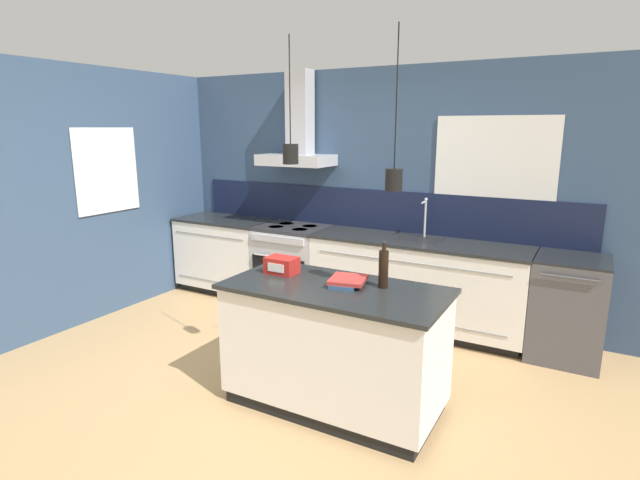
{
  "coord_description": "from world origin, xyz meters",
  "views": [
    {
      "loc": [
        2.12,
        -2.94,
        1.99
      ],
      "look_at": [
        0.09,
        0.69,
        1.05
      ],
      "focal_mm": 28.0,
      "sensor_mm": 36.0,
      "label": 1
    }
  ],
  "objects_px": {
    "oven_range": "(293,265)",
    "bottle_on_island": "(383,268)",
    "book_stack": "(347,281)",
    "dishwasher": "(568,308)",
    "red_supply_box": "(282,265)"
  },
  "relations": [
    {
      "from": "dishwasher",
      "to": "book_stack",
      "type": "height_order",
      "value": "book_stack"
    },
    {
      "from": "oven_range",
      "to": "book_stack",
      "type": "distance_m",
      "value": 2.24
    },
    {
      "from": "oven_range",
      "to": "book_stack",
      "type": "height_order",
      "value": "book_stack"
    },
    {
      "from": "book_stack",
      "to": "oven_range",
      "type": "bearing_deg",
      "value": 132.25
    },
    {
      "from": "oven_range",
      "to": "book_stack",
      "type": "bearing_deg",
      "value": -47.75
    },
    {
      "from": "bottle_on_island",
      "to": "oven_range",
      "type": "bearing_deg",
      "value": 137.96
    },
    {
      "from": "oven_range",
      "to": "bottle_on_island",
      "type": "distance_m",
      "value": 2.38
    },
    {
      "from": "dishwasher",
      "to": "bottle_on_island",
      "type": "relative_size",
      "value": 2.79
    },
    {
      "from": "bottle_on_island",
      "to": "red_supply_box",
      "type": "xyz_separation_m",
      "value": [
        -0.8,
        -0.05,
        -0.08
      ]
    },
    {
      "from": "oven_range",
      "to": "dishwasher",
      "type": "height_order",
      "value": "same"
    },
    {
      "from": "book_stack",
      "to": "red_supply_box",
      "type": "height_order",
      "value": "red_supply_box"
    },
    {
      "from": "oven_range",
      "to": "dishwasher",
      "type": "distance_m",
      "value": 2.82
    },
    {
      "from": "dishwasher",
      "to": "red_supply_box",
      "type": "bearing_deg",
      "value": -140.14
    },
    {
      "from": "book_stack",
      "to": "dishwasher",
      "type": "bearing_deg",
      "value": 50.17
    },
    {
      "from": "red_supply_box",
      "to": "book_stack",
      "type": "bearing_deg",
      "value": -2.39
    }
  ]
}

